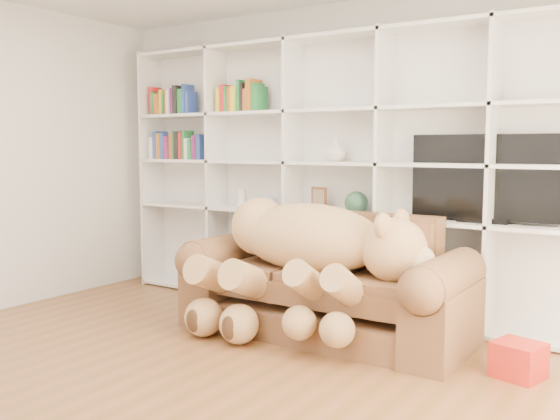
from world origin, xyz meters
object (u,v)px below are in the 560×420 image
Objects in this scene: tv at (486,179)px; teddy_bear at (304,252)px; sofa at (327,289)px; gift_box at (518,360)px.

teddy_bear is at bearing -141.64° from tv.
sofa reaches higher than gift_box.
tv is at bearing 119.26° from gift_box.
tv is at bearing 34.28° from sofa.
sofa is 7.84× the size of gift_box.
teddy_bear is at bearing -117.23° from sofa.
teddy_bear reaches higher than gift_box.
gift_box is at bearing 3.18° from teddy_bear.
sofa is 1.47m from tv.
tv is (-0.46, 0.83, 1.08)m from gift_box.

